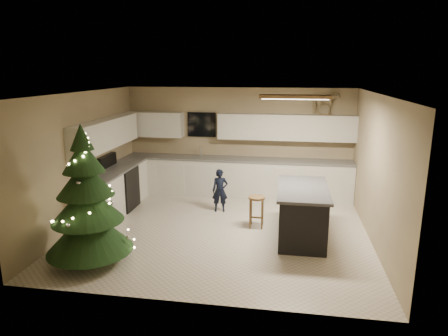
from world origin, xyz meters
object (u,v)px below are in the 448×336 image
(bar_stool, at_px, (257,204))
(rocking_horse, at_px, (326,103))
(island, at_px, (302,212))
(toddler, at_px, (220,191))
(christmas_tree, at_px, (87,207))

(bar_stool, bearing_deg, rocking_horse, 56.14)
(island, bearing_deg, toddler, 146.38)
(bar_stool, height_order, toddler, toddler)
(rocking_horse, bearing_deg, bar_stool, 122.15)
(rocking_horse, bearing_deg, christmas_tree, 111.40)
(bar_stool, relative_size, toddler, 0.66)
(bar_stool, relative_size, christmas_tree, 0.28)
(rocking_horse, bearing_deg, toddler, 95.73)
(bar_stool, xyz_separation_m, christmas_tree, (-2.50, -1.89, 0.45))
(island, xyz_separation_m, toddler, (-1.71, 1.14, -0.01))
(christmas_tree, bearing_deg, bar_stool, 36.98)
(island, height_order, toddler, island)
(bar_stool, relative_size, rocking_horse, 0.94)
(island, bearing_deg, bar_stool, 156.70)
(bar_stool, distance_m, toddler, 1.15)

